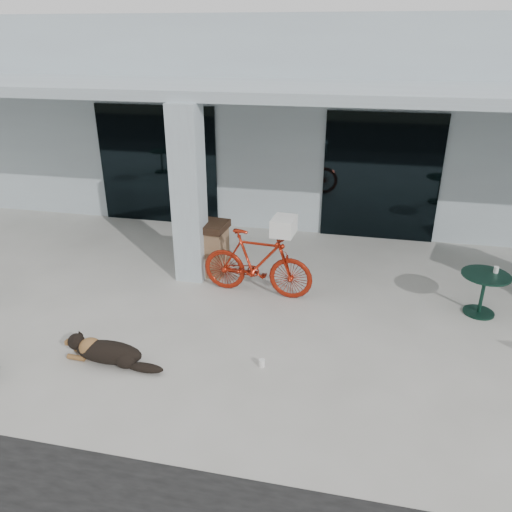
% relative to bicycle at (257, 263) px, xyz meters
% --- Properties ---
extents(ground, '(80.00, 80.00, 0.00)m').
position_rel_bicycle_xyz_m(ground, '(0.20, -1.90, -0.58)').
color(ground, '#BBB8B0').
rests_on(ground, ground).
extents(building, '(22.00, 7.00, 4.50)m').
position_rel_bicycle_xyz_m(building, '(0.20, 6.60, 1.67)').
color(building, '#9CA8B1').
rests_on(building, ground).
extents(storefront_glass_left, '(2.80, 0.06, 2.70)m').
position_rel_bicycle_xyz_m(storefront_glass_left, '(-3.00, 3.08, 0.77)').
color(storefront_glass_left, black).
rests_on(storefront_glass_left, ground).
extents(storefront_glass_right, '(2.40, 0.06, 2.70)m').
position_rel_bicycle_xyz_m(storefront_glass_right, '(2.00, 3.08, 0.77)').
color(storefront_glass_right, black).
rests_on(storefront_glass_right, ground).
extents(column, '(0.50, 0.50, 3.12)m').
position_rel_bicycle_xyz_m(column, '(-1.30, 0.40, 0.98)').
color(column, '#9CA8B1').
rests_on(column, ground).
extents(overhang, '(22.00, 2.80, 0.18)m').
position_rel_bicycle_xyz_m(overhang, '(0.20, 1.70, 2.63)').
color(overhang, '#9CA8B1').
rests_on(overhang, column).
extents(bicycle, '(1.97, 0.71, 1.16)m').
position_rel_bicycle_xyz_m(bicycle, '(0.00, 0.00, 0.00)').
color(bicycle, maroon).
rests_on(bicycle, ground).
extents(laundry_basket, '(0.39, 0.51, 0.28)m').
position_rel_bicycle_xyz_m(laundry_basket, '(0.45, -0.04, 0.72)').
color(laundry_basket, white).
rests_on(laundry_basket, bicycle).
extents(dog, '(1.12, 0.42, 0.37)m').
position_rel_bicycle_xyz_m(dog, '(-1.55, -2.38, -0.39)').
color(dog, black).
rests_on(dog, ground).
extents(cup_near_dog, '(0.10, 0.10, 0.11)m').
position_rel_bicycle_xyz_m(cup_near_dog, '(0.50, -2.02, -0.52)').
color(cup_near_dog, white).
rests_on(cup_near_dog, ground).
extents(cafe_table_far, '(0.76, 0.76, 0.70)m').
position_rel_bicycle_xyz_m(cafe_table_far, '(3.64, 0.10, -0.23)').
color(cafe_table_far, '#113025').
rests_on(cafe_table_far, ground).
extents(cup_on_table, '(0.08, 0.08, 0.10)m').
position_rel_bicycle_xyz_m(cup_on_table, '(3.79, 0.20, 0.17)').
color(cup_on_table, white).
rests_on(cup_on_table, cafe_table_far).
extents(trash_receptacle, '(0.64, 0.64, 1.01)m').
position_rel_bicycle_xyz_m(trash_receptacle, '(-1.00, 0.61, -0.08)').
color(trash_receptacle, '#816143').
rests_on(trash_receptacle, ground).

